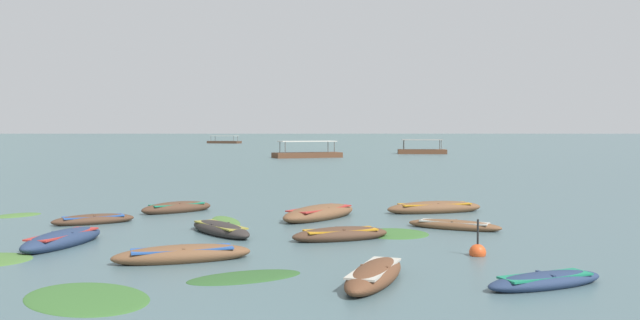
% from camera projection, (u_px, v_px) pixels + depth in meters
% --- Properties ---
extents(ground_plane, '(6000.00, 6000.00, 0.00)m').
position_uv_depth(ground_plane, '(310.00, 133.00, 1506.86)').
color(ground_plane, '#476066').
extents(mountain_2, '(1341.86, 1341.86, 370.23)m').
position_uv_depth(mountain_2, '(128.00, 79.00, 2206.42)').
color(mountain_2, '#56665B').
rests_on(mountain_2, ground).
extents(mountain_3, '(1958.72, 1958.72, 536.22)m').
position_uv_depth(mountain_3, '(311.00, 49.00, 2042.15)').
color(mountain_3, '#56665B').
rests_on(mountain_3, ground).
extents(rowboat_0, '(3.28, 2.36, 0.48)m').
position_uv_depth(rowboat_0, '(93.00, 220.00, 25.45)').
color(rowboat_0, '#4C3323').
rests_on(rowboat_0, ground).
extents(rowboat_1, '(3.62, 2.15, 0.55)m').
position_uv_depth(rowboat_1, '(340.00, 235.00, 21.66)').
color(rowboat_1, '#4C3323').
rests_on(rowboat_1, ground).
extents(rowboat_2, '(4.74, 2.30, 0.65)m').
position_uv_depth(rowboat_2, '(435.00, 208.00, 28.95)').
color(rowboat_2, brown).
rests_on(rowboat_2, ground).
extents(rowboat_3, '(2.07, 3.99, 0.63)m').
position_uv_depth(rowboat_3, '(63.00, 240.00, 20.53)').
color(rowboat_3, navy).
rests_on(rowboat_3, ground).
extents(rowboat_4, '(3.33, 2.92, 0.61)m').
position_uv_depth(rowboat_4, '(177.00, 208.00, 29.04)').
color(rowboat_4, '#4C3323').
rests_on(rowboat_4, ground).
extents(rowboat_5, '(3.39, 2.07, 0.43)m').
position_uv_depth(rowboat_5, '(545.00, 281.00, 15.11)').
color(rowboat_5, navy).
rests_on(rowboat_5, ground).
extents(rowboat_6, '(3.94, 4.55, 0.72)m').
position_uv_depth(rowboat_6, '(319.00, 213.00, 26.92)').
color(rowboat_6, brown).
rests_on(rowboat_6, ground).
extents(rowboat_7, '(4.07, 2.20, 0.58)m').
position_uv_depth(rowboat_7, '(183.00, 255.00, 18.09)').
color(rowboat_7, brown).
rests_on(rowboat_7, ground).
extents(rowboat_9, '(2.26, 3.78, 0.59)m').
position_uv_depth(rowboat_9, '(374.00, 275.00, 15.51)').
color(rowboat_9, brown).
rests_on(rowboat_9, ground).
extents(rowboat_10, '(3.08, 3.71, 0.54)m').
position_uv_depth(rowboat_10, '(220.00, 229.00, 22.88)').
color(rowboat_10, '#2D2826').
rests_on(rowboat_10, ground).
extents(rowboat_11, '(3.58, 2.46, 0.43)m').
position_uv_depth(rowboat_11, '(454.00, 225.00, 24.05)').
color(rowboat_11, brown).
rests_on(rowboat_11, ground).
extents(ferry_0, '(10.93, 7.04, 2.54)m').
position_uv_depth(ferry_0, '(224.00, 142.00, 195.99)').
color(ferry_0, '#4C3323').
rests_on(ferry_0, ground).
extents(ferry_1, '(10.09, 6.29, 2.54)m').
position_uv_depth(ferry_1, '(307.00, 154.00, 89.44)').
color(ferry_1, brown).
rests_on(ferry_1, ground).
extents(ferry_2, '(8.14, 3.83, 2.54)m').
position_uv_depth(ferry_2, '(422.00, 151.00, 104.64)').
color(ferry_2, brown).
rests_on(ferry_2, ground).
extents(mooring_buoy, '(0.50, 0.50, 1.24)m').
position_uv_depth(mooring_buoy, '(478.00, 252.00, 18.86)').
color(mooring_buoy, '#DB4C1E').
rests_on(mooring_buoy, ground).
extents(weed_patch_0, '(4.13, 4.11, 0.14)m').
position_uv_depth(weed_patch_0, '(87.00, 298.00, 14.04)').
color(weed_patch_0, '#38662D').
rests_on(weed_patch_0, ground).
extents(weed_patch_1, '(2.39, 2.50, 0.14)m').
position_uv_depth(weed_patch_1, '(17.00, 216.00, 27.84)').
color(weed_patch_1, '#477033').
rests_on(weed_patch_1, ground).
extents(weed_patch_3, '(3.47, 3.49, 0.14)m').
position_uv_depth(weed_patch_3, '(394.00, 234.00, 22.91)').
color(weed_patch_3, '#38662D').
rests_on(weed_patch_3, ground).
extents(weed_patch_5, '(3.30, 2.51, 0.14)m').
position_uv_depth(weed_patch_5, '(245.00, 277.00, 16.06)').
color(weed_patch_5, '#2D5628').
rests_on(weed_patch_5, ground).
extents(weed_patch_6, '(1.98, 3.63, 0.14)m').
position_uv_depth(weed_patch_6, '(226.00, 222.00, 26.01)').
color(weed_patch_6, '#477033').
rests_on(weed_patch_6, ground).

